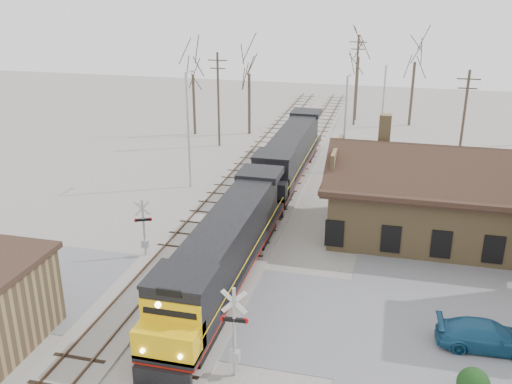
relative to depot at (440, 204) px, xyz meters
The scene contains 21 objects.
ground 17.14m from the depot, 134.97° to the right, with size 140.00×140.00×0.00m, color #9D988E.
road 17.13m from the depot, 134.97° to the right, with size 60.00×9.00×0.03m, color slate.
track_main 12.58m from the depot, 165.97° to the left, with size 3.40×90.00×0.24m.
track_siding 16.92m from the depot, 169.70° to the left, with size 3.40×90.00×0.24m.
depot is the anchor object (origin of this frame).
locomotive_lead 15.64m from the depot, 140.07° to the right, with size 2.83×18.99×4.21m.
locomotive_trailing 15.13m from the depot, 142.42° to the left, with size 2.83×18.99×3.99m.
crossbuck_near 19.59m from the depot, 118.23° to the right, with size 1.25×0.33×4.39m.
crossbuck_far 19.46m from the depot, 157.14° to the right, with size 1.04×0.53×3.87m.
parked_car 12.71m from the depot, 82.11° to the right, with size 1.90×4.67×1.36m, color navy.
hedge_a 16.30m from the depot, 87.36° to the right, with size 1.35×1.35×1.35m, color black.
streetlight_a 20.58m from the depot, 164.68° to the left, with size 0.25×2.04×9.59m.
streetlight_b 15.04m from the depot, 121.05° to the left, with size 0.25×2.04×8.62m.
streetlight_c 22.77m from the depot, 102.03° to the left, with size 0.25×2.04×8.26m.
utility_pole_a 27.79m from the depot, 139.66° to the left, with size 2.00×0.24×9.63m.
utility_pole_b 31.79m from the depot, 105.07° to the left, with size 2.00×0.24×10.47m.
utility_pole_c 15.61m from the depot, 80.70° to the left, with size 2.00×0.24×9.13m.
tree_a 33.83m from the depot, 139.05° to the left, with size 4.45×4.45×10.89m.
tree_b 30.92m from the depot, 129.37° to the left, with size 4.49×4.49×11.00m.
tree_c 34.82m from the depot, 104.07° to the left, with size 5.13×5.13×12.58m.
tree_d 32.63m from the depot, 93.14° to the left, with size 4.97×4.97×12.18m.
Camera 1 is at (8.68, -25.17, 16.45)m, focal length 40.00 mm.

